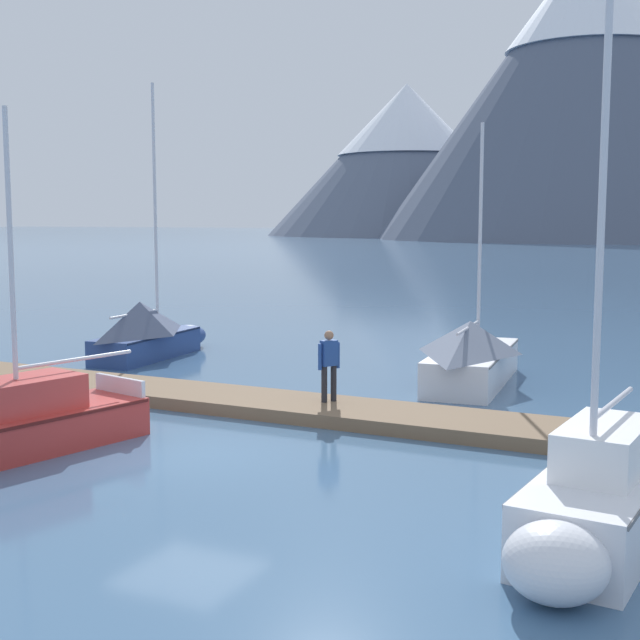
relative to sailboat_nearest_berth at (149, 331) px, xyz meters
The scene contains 9 objects.
ground_plane 12.06m from the sailboat_nearest_berth, 49.40° to the right, with size 700.00×700.00×0.00m, color #426689.
mountain_west_summit 211.62m from the sailboat_nearest_berth, 107.96° to the left, with size 75.69×75.69×40.73m.
mountain_central_massif 182.07m from the sailboat_nearest_berth, 94.69° to the left, with size 92.05×92.05×65.68m.
dock 9.39m from the sailboat_nearest_berth, 33.25° to the right, with size 21.15×2.29×0.30m.
sailboat_nearest_berth is the anchor object (origin of this frame).
sailboat_second_berth 11.65m from the sailboat_nearest_berth, 65.48° to the right, with size 2.78×5.59×6.71m.
sailboat_mid_dock_port 10.90m from the sailboat_nearest_berth, ahead, with size 2.44×6.42×7.26m.
sailboat_mid_dock_starboard 19.10m from the sailboat_nearest_berth, 34.02° to the right, with size 1.94×5.45×8.74m.
person_on_dock 10.14m from the sailboat_nearest_berth, 28.63° to the right, with size 0.39×0.51×1.69m.
Camera 1 is at (9.57, -13.71, 4.60)m, focal length 48.22 mm.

